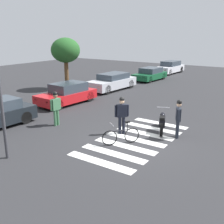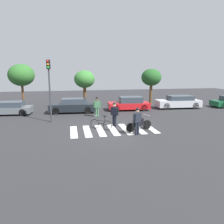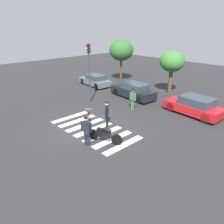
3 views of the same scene
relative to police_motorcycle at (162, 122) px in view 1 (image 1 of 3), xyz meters
The scene contains 12 objects.
ground_plane 1.83m from the police_motorcycle, 162.74° to the left, with size 60.00×60.00×0.00m, color #2B2B2D.
police_motorcycle is the anchor object (origin of this frame).
leaning_bicycle 2.62m from the police_motorcycle, 162.50° to the left, with size 1.37×1.06×1.00m.
officer_on_foot 2.10m from the police_motorcycle, 134.64° to the left, with size 0.50×0.51×1.80m.
officer_by_motorcycle 1.18m from the police_motorcycle, 114.95° to the right, with size 0.62×0.38×1.78m.
pedestrian_bystander 5.39m from the police_motorcycle, 114.92° to the left, with size 0.67×0.24×1.79m.
crosswalk_stripes 1.83m from the police_motorcycle, 162.74° to the left, with size 5.85×2.91×0.01m.
car_red_convertible 7.67m from the police_motorcycle, 79.21° to the left, with size 4.32×2.06×1.39m.
car_silver_sedan 10.33m from the police_motorcycle, 47.42° to the left, with size 4.81×2.14×1.37m.
car_green_compact 14.89m from the police_motorcycle, 28.50° to the left, with size 4.09×2.09×1.25m.
car_white_van 20.22m from the police_motorcycle, 21.31° to the left, with size 4.52×2.03×1.42m.
street_tree_far 12.36m from the police_motorcycle, 65.06° to the left, with size 2.37×2.37×4.24m.
Camera 1 is at (-10.09, -5.50, 4.62)m, focal length 43.83 mm.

